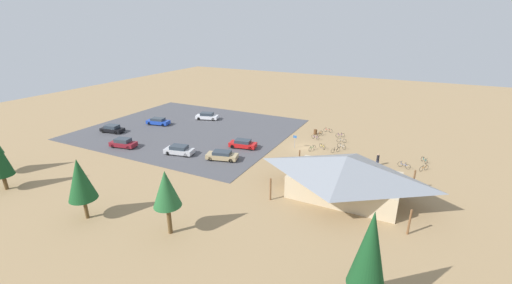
# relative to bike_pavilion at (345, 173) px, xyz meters

# --- Properties ---
(ground) EXTENTS (160.00, 160.00, 0.00)m
(ground) POSITION_rel_bike_pavilion_xyz_m (9.10, -12.86, -2.79)
(ground) COLOR #9E7F56
(ground) RESTS_ON ground
(parking_lot_asphalt) EXTENTS (36.77, 31.81, 0.05)m
(parking_lot_asphalt) POSITION_rel_bike_pavilion_xyz_m (31.76, -12.39, -2.77)
(parking_lot_asphalt) COLOR #4C4C51
(parking_lot_asphalt) RESTS_ON ground
(bike_pavilion) EXTENTS (14.81, 10.10, 4.92)m
(bike_pavilion) POSITION_rel_bike_pavilion_xyz_m (0.00, 0.00, 0.00)
(bike_pavilion) COLOR #C6B28E
(bike_pavilion) RESTS_ON ground
(trash_bin) EXTENTS (0.60, 0.60, 0.90)m
(trash_bin) POSITION_rel_bike_pavilion_xyz_m (9.52, -20.23, -2.34)
(trash_bin) COLOR brown
(trash_bin) RESTS_ON ground
(lot_sign) EXTENTS (0.56, 0.08, 2.20)m
(lot_sign) POSITION_rel_bike_pavilion_xyz_m (10.49, -12.02, -1.38)
(lot_sign) COLOR #99999E
(lot_sign) RESTS_ON ground
(pine_east) EXTENTS (2.57, 2.57, 7.90)m
(pine_east) POSITION_rel_bike_pavilion_xyz_m (-4.77, 15.63, 2.18)
(pine_east) COLOR brown
(pine_east) RESTS_ON ground
(pine_midwest) EXTENTS (2.78, 2.78, 6.62)m
(pine_midwest) POSITION_rel_bike_pavilion_xyz_m (22.61, 16.69, 1.62)
(pine_midwest) COLOR brown
(pine_midwest) RESTS_ON ground
(pine_far_west) EXTENTS (2.62, 2.62, 6.57)m
(pine_far_west) POSITION_rel_bike_pavilion_xyz_m (13.20, 14.84, 1.92)
(pine_far_west) COLOR brown
(pine_far_west) RESTS_ON ground
(bicycle_purple_yard_front) EXTENTS (1.40, 1.00, 0.83)m
(bicycle_purple_yard_front) POSITION_rel_bike_pavilion_xyz_m (5.09, -20.59, -2.42)
(bicycle_purple_yard_front) COLOR black
(bicycle_purple_yard_front) RESTS_ON ground
(bicycle_orange_back_row) EXTENTS (0.54, 1.68, 0.92)m
(bicycle_orange_back_row) POSITION_rel_bike_pavilion_xyz_m (8.52, -19.96, -2.40)
(bicycle_orange_back_row) COLOR black
(bicycle_orange_back_row) RESTS_ON ground
(bicycle_teal_yard_right) EXTENTS (0.85, 1.44, 0.77)m
(bicycle_teal_yard_right) POSITION_rel_bike_pavilion_xyz_m (-8.35, -14.91, -2.44)
(bicycle_teal_yard_right) COLOR black
(bicycle_teal_yard_right) RESTS_ON ground
(bicycle_silver_mid_cluster) EXTENTS (1.59, 0.48, 0.82)m
(bicycle_silver_mid_cluster) POSITION_rel_bike_pavilion_xyz_m (4.25, -17.98, -2.44)
(bicycle_silver_mid_cluster) COLOR black
(bicycle_silver_mid_cluster) RESTS_ON ground
(bicycle_black_edge_south) EXTENTS (1.12, 1.41, 0.85)m
(bicycle_black_edge_south) POSITION_rel_bike_pavilion_xyz_m (4.09, -13.03, -2.43)
(bicycle_black_edge_south) COLOR black
(bicycle_black_edge_south) RESTS_ON ground
(bicycle_green_lone_west) EXTENTS (0.66, 1.73, 0.87)m
(bicycle_green_lone_west) POSITION_rel_bike_pavilion_xyz_m (7.60, -12.21, -2.41)
(bicycle_green_lone_west) COLOR black
(bicycle_green_lone_west) RESTS_ON ground
(bicycle_yellow_yard_left) EXTENTS (1.30, 1.03, 0.84)m
(bicycle_yellow_yard_left) POSITION_rel_bike_pavilion_xyz_m (6.41, -13.75, -2.44)
(bicycle_yellow_yard_left) COLOR black
(bicycle_yellow_yard_left) RESTS_ON ground
(bicycle_blue_near_sign) EXTENTS (1.72, 0.72, 0.89)m
(bicycle_blue_near_sign) POSITION_rel_bike_pavilion_xyz_m (-5.86, -11.51, -2.41)
(bicycle_blue_near_sign) COLOR black
(bicycle_blue_near_sign) RESTS_ON ground
(bicycle_white_trailside) EXTENTS (1.61, 0.96, 0.89)m
(bicycle_white_trailside) POSITION_rel_bike_pavilion_xyz_m (3.62, -15.11, -2.40)
(bicycle_white_trailside) COLOR black
(bicycle_white_trailside) RESTS_ON ground
(bicycle_red_lone_east) EXTENTS (1.70, 0.48, 0.85)m
(bicycle_red_lone_east) POSITION_rel_bike_pavilion_xyz_m (7.79, -22.49, -2.43)
(bicycle_red_lone_east) COLOR black
(bicycle_red_lone_east) RESTS_ON ground
(bicycle_purple_near_porch) EXTENTS (1.61, 0.78, 0.84)m
(bicycle_purple_near_porch) POSITION_rel_bike_pavilion_xyz_m (8.70, -17.55, -2.42)
(bicycle_purple_near_porch) COLOR black
(bicycle_purple_near_porch) RESTS_ON ground
(bicycle_orange_yard_center) EXTENTS (1.12, 1.34, 0.83)m
(bicycle_orange_yard_center) POSITION_rel_bike_pavilion_xyz_m (-8.36, -11.72, -2.41)
(bicycle_orange_yard_center) COLOR black
(bicycle_orange_yard_center) RESTS_ON ground
(car_black_second_row) EXTENTS (4.49, 2.47, 1.40)m
(car_black_second_row) POSITION_rel_bike_pavilion_xyz_m (43.33, -4.37, -2.05)
(car_black_second_row) COLOR black
(car_black_second_row) RESTS_ON parking_lot_asphalt
(car_blue_inner_stall) EXTENTS (4.76, 2.57, 1.37)m
(car_blue_inner_stall) POSITION_rel_bike_pavilion_xyz_m (39.14, -11.84, -2.05)
(car_blue_inner_stall) COLOR #1E42B2
(car_blue_inner_stall) RESTS_ON parking_lot_asphalt
(car_maroon_by_curb) EXTENTS (4.50, 2.54, 1.51)m
(car_maroon_by_curb) POSITION_rel_bike_pavilion_xyz_m (35.39, 0.30, -2.01)
(car_maroon_by_curb) COLOR maroon
(car_maroon_by_curb) RESTS_ON parking_lot_asphalt
(car_red_aisle_side) EXTENTS (4.58, 2.52, 1.36)m
(car_red_aisle_side) POSITION_rel_bike_pavilion_xyz_m (17.95, -8.19, -2.06)
(car_red_aisle_side) COLOR red
(car_red_aisle_side) RESTS_ON parking_lot_asphalt
(car_silver_mid_lot) EXTENTS (4.73, 2.69, 1.43)m
(car_silver_mid_lot) POSITION_rel_bike_pavilion_xyz_m (25.31, -1.36, -2.03)
(car_silver_mid_lot) COLOR #BCBCC1
(car_silver_mid_lot) RESTS_ON parking_lot_asphalt
(car_white_far_end) EXTENTS (4.89, 3.06, 1.47)m
(car_white_far_end) POSITION_rel_bike_pavilion_xyz_m (32.64, -19.34, -2.02)
(car_white_far_end) COLOR white
(car_white_far_end) RESTS_ON parking_lot_asphalt
(car_tan_near_entry) EXTENTS (4.91, 3.01, 1.34)m
(car_tan_near_entry) POSITION_rel_bike_pavilion_xyz_m (18.32, -2.52, -2.07)
(car_tan_near_entry) COLOR tan
(car_tan_near_entry) RESTS_ON parking_lot_asphalt
(visitor_by_pavilion) EXTENTS (0.40, 0.37, 1.78)m
(visitor_by_pavilion) POSITION_rel_bike_pavilion_xyz_m (-2.42, -10.70, -1.86)
(visitor_by_pavilion) COLOR #2D3347
(visitor_by_pavilion) RESTS_ON ground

